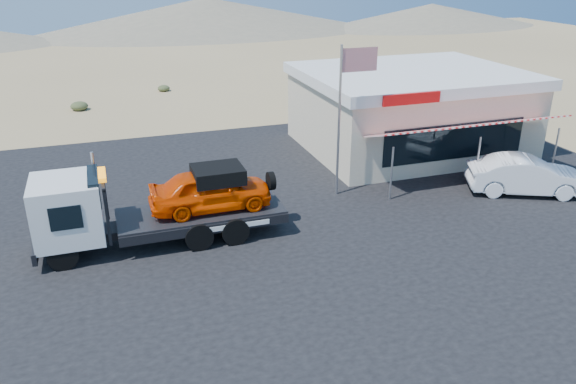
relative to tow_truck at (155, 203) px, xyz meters
name	(u,v)px	position (x,y,z in m)	size (l,w,h in m)	color
ground	(256,266)	(2.70, -2.68, -1.46)	(120.00, 120.00, 0.00)	#917B52
asphalt_lot	(286,218)	(4.70, 0.32, -1.45)	(32.00, 24.00, 0.02)	black
tow_truck	(155,203)	(0.00, 0.00, 0.00)	(8.09, 2.40, 2.70)	black
white_sedan	(526,175)	(14.75, -0.56, -0.68)	(1.61, 4.62, 1.52)	silver
jerky_store	(409,109)	(13.20, 6.29, 0.53)	(10.40, 9.97, 3.90)	beige
flagpole	(345,104)	(7.63, 1.82, 2.31)	(1.55, 0.10, 6.00)	#99999E
distant_hills	(35,25)	(-7.07, 52.46, 0.43)	(126.00, 48.00, 4.20)	#726B59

